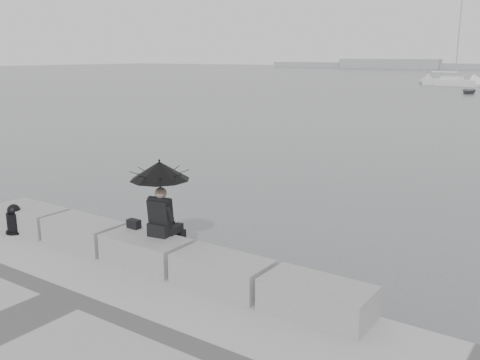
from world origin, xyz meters
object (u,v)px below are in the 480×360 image
Objects in this scene: mooring_bollard at (15,221)px; sailboat_left at (451,81)px; seated_person at (159,182)px; dinghy at (469,91)px.

sailboat_left is at bearing 96.88° from mooring_bollard.
seated_person is 2.21× the size of mooring_bollard.
seated_person is at bearing -90.09° from dinghy.
dinghy is at bearing 86.45° from seated_person.
sailboat_left is (-12.23, 70.85, -1.45)m from seated_person.
sailboat_left is (-8.62, 71.44, -0.24)m from mooring_bollard.
dinghy is (-6.74, 55.86, -1.71)m from seated_person.
dinghy is at bearing -58.52° from sailboat_left.
dinghy is at bearing 93.17° from mooring_bollard.
sailboat_left reaches higher than mooring_bollard.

